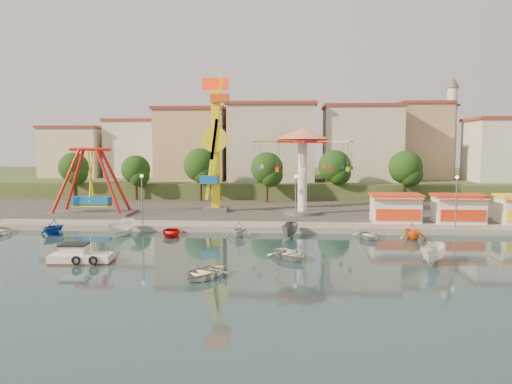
# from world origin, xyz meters

# --- Properties ---
(ground) EXTENTS (200.00, 200.00, 0.00)m
(ground) POSITION_xyz_m (0.00, 0.00, 0.00)
(ground) COLOR #143139
(ground) RESTS_ON ground
(quay_deck) EXTENTS (200.00, 100.00, 0.60)m
(quay_deck) POSITION_xyz_m (0.00, 62.00, 0.30)
(quay_deck) COLOR #9E998E
(quay_deck) RESTS_ON ground
(asphalt_pad) EXTENTS (90.00, 28.00, 0.01)m
(asphalt_pad) POSITION_xyz_m (0.00, 30.00, 0.60)
(asphalt_pad) COLOR #4C4944
(asphalt_pad) RESTS_ON quay_deck
(hill_terrace) EXTENTS (200.00, 60.00, 3.00)m
(hill_terrace) POSITION_xyz_m (0.00, 67.00, 1.50)
(hill_terrace) COLOR #384C26
(hill_terrace) RESTS_ON ground
(pirate_ship_ride) EXTENTS (10.00, 5.00, 8.00)m
(pirate_ship_ride) POSITION_xyz_m (-16.47, 20.41, 4.39)
(pirate_ship_ride) COLOR #59595E
(pirate_ship_ride) RESTS_ON quay_deck
(kamikaze_tower) EXTENTS (3.39, 3.10, 16.50)m
(kamikaze_tower) POSITION_xyz_m (-1.81, 23.68, 8.61)
(kamikaze_tower) COLOR #59595E
(kamikaze_tower) RESTS_ON quay_deck
(wave_swinger) EXTENTS (11.60, 11.60, 10.40)m
(wave_swinger) POSITION_xyz_m (8.87, 22.01, 8.20)
(wave_swinger) COLOR #59595E
(wave_swinger) RESTS_ON quay_deck
(booth_left) EXTENTS (5.40, 3.78, 3.08)m
(booth_left) POSITION_xyz_m (18.76, 16.49, 2.16)
(booth_left) COLOR white
(booth_left) RESTS_ON quay_deck
(booth_mid) EXTENTS (5.40, 3.78, 3.08)m
(booth_mid) POSITION_xyz_m (25.39, 16.49, 2.16)
(booth_mid) COLOR white
(booth_mid) RESTS_ON quay_deck
(lamp_post_1) EXTENTS (0.14, 0.14, 5.00)m
(lamp_post_1) POSITION_xyz_m (-8.00, 13.00, 3.10)
(lamp_post_1) COLOR #59595E
(lamp_post_1) RESTS_ON quay_deck
(lamp_post_2) EXTENTS (0.14, 0.14, 5.00)m
(lamp_post_2) POSITION_xyz_m (8.00, 13.00, 3.10)
(lamp_post_2) COLOR #59595E
(lamp_post_2) RESTS_ON quay_deck
(lamp_post_3) EXTENTS (0.14, 0.14, 5.00)m
(lamp_post_3) POSITION_xyz_m (24.00, 13.00, 3.10)
(lamp_post_3) COLOR #59595E
(lamp_post_3) RESTS_ON quay_deck
(tree_0) EXTENTS (4.60, 4.60, 7.19)m
(tree_0) POSITION_xyz_m (-26.00, 36.98, 5.47)
(tree_0) COLOR #382314
(tree_0) RESTS_ON quay_deck
(tree_1) EXTENTS (4.35, 4.35, 6.80)m
(tree_1) POSITION_xyz_m (-16.00, 36.24, 5.20)
(tree_1) COLOR #382314
(tree_1) RESTS_ON quay_deck
(tree_2) EXTENTS (5.02, 5.02, 7.85)m
(tree_2) POSITION_xyz_m (-6.00, 35.81, 5.92)
(tree_2) COLOR #382314
(tree_2) RESTS_ON quay_deck
(tree_3) EXTENTS (4.68, 4.68, 7.32)m
(tree_3) POSITION_xyz_m (4.00, 34.36, 5.55)
(tree_3) COLOR #382314
(tree_3) RESTS_ON quay_deck
(tree_4) EXTENTS (4.86, 4.86, 7.60)m
(tree_4) POSITION_xyz_m (14.00, 37.35, 5.75)
(tree_4) COLOR #382314
(tree_4) RESTS_ON quay_deck
(tree_5) EXTENTS (4.83, 4.83, 7.54)m
(tree_5) POSITION_xyz_m (24.00, 35.54, 5.71)
(tree_5) COLOR #382314
(tree_5) RESTS_ON quay_deck
(building_0) EXTENTS (9.26, 9.53, 11.87)m
(building_0) POSITION_xyz_m (-33.37, 46.06, 8.93)
(building_0) COLOR beige
(building_0) RESTS_ON hill_terrace
(building_1) EXTENTS (12.33, 9.01, 8.63)m
(building_1) POSITION_xyz_m (-21.33, 51.38, 7.32)
(building_1) COLOR silver
(building_1) RESTS_ON hill_terrace
(building_2) EXTENTS (11.95, 9.28, 11.23)m
(building_2) POSITION_xyz_m (-8.19, 51.96, 8.62)
(building_2) COLOR tan
(building_2) RESTS_ON hill_terrace
(building_3) EXTENTS (12.59, 10.50, 9.20)m
(building_3) POSITION_xyz_m (5.60, 48.80, 7.60)
(building_3) COLOR beige
(building_3) RESTS_ON hill_terrace
(building_4) EXTENTS (10.75, 9.23, 9.24)m
(building_4) POSITION_xyz_m (19.07, 52.20, 7.62)
(building_4) COLOR beige
(building_4) RESTS_ON hill_terrace
(building_5) EXTENTS (12.77, 10.96, 11.21)m
(building_5) POSITION_xyz_m (32.37, 50.33, 8.61)
(building_5) COLOR tan
(building_5) RESTS_ON hill_terrace
(building_6) EXTENTS (8.23, 8.98, 12.36)m
(building_6) POSITION_xyz_m (44.15, 48.77, 9.18)
(building_6) COLOR silver
(building_6) RESTS_ON hill_terrace
(minaret) EXTENTS (2.80, 2.80, 18.00)m
(minaret) POSITION_xyz_m (36.00, 54.00, 12.55)
(minaret) COLOR silver
(minaret) RESTS_ON hill_terrace
(cabin_motorboat) EXTENTS (4.68, 2.11, 1.60)m
(cabin_motorboat) POSITION_xyz_m (-8.40, -1.78, 0.43)
(cabin_motorboat) COLOR white
(cabin_motorboat) RESTS_ON ground
(rowboat_a) EXTENTS (4.32, 4.65, 0.79)m
(rowboat_a) POSITION_xyz_m (7.44, 0.69, 0.39)
(rowboat_a) COLOR silver
(rowboat_a) RESTS_ON ground
(rowboat_b) EXTENTS (4.06, 4.58, 0.79)m
(rowboat_b) POSITION_xyz_m (1.69, -5.40, 0.39)
(rowboat_b) COLOR silver
(rowboat_b) RESTS_ON ground
(skiff) EXTENTS (3.22, 4.27, 1.56)m
(skiff) POSITION_xyz_m (18.19, -0.24, 0.78)
(skiff) COLOR white
(skiff) RESTS_ON ground
(moored_boat_0) EXTENTS (3.44, 4.13, 0.74)m
(moored_boat_0) POSITION_xyz_m (-21.49, 9.80, 0.37)
(moored_boat_0) COLOR silver
(moored_boat_0) RESTS_ON ground
(moored_boat_1) EXTENTS (3.21, 3.52, 1.58)m
(moored_boat_1) POSITION_xyz_m (-16.11, 9.80, 0.79)
(moored_boat_1) COLOR #123DA1
(moored_boat_1) RESTS_ON ground
(moored_boat_2) EXTENTS (2.71, 4.41, 1.60)m
(moored_boat_2) POSITION_xyz_m (-9.24, 9.80, 0.80)
(moored_boat_2) COLOR white
(moored_boat_2) RESTS_ON ground
(moored_boat_3) EXTENTS (3.23, 4.11, 0.77)m
(moored_boat_3) POSITION_xyz_m (-4.20, 9.80, 0.39)
(moored_boat_3) COLOR red
(moored_boat_3) RESTS_ON ground
(moored_boat_4) EXTENTS (2.89, 3.24, 1.55)m
(moored_boat_4) POSITION_xyz_m (2.47, 9.80, 0.77)
(moored_boat_4) COLOR silver
(moored_boat_4) RESTS_ON ground
(moored_boat_5) EXTENTS (1.96, 3.92, 1.45)m
(moored_boat_5) POSITION_xyz_m (7.46, 9.80, 0.72)
(moored_boat_5) COLOR slate
(moored_boat_5) RESTS_ON ground
(moored_boat_6) EXTENTS (2.82, 3.79, 0.75)m
(moored_boat_6) POSITION_xyz_m (14.93, 9.80, 0.38)
(moored_boat_6) COLOR silver
(moored_boat_6) RESTS_ON ground
(moored_boat_7) EXTENTS (3.02, 3.35, 1.56)m
(moored_boat_7) POSITION_xyz_m (19.02, 9.80, 0.78)
(moored_boat_7) COLOR orange
(moored_boat_7) RESTS_ON ground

